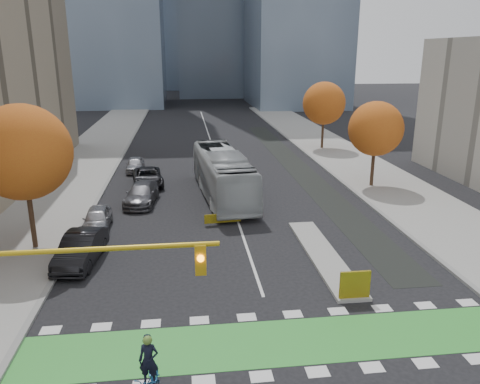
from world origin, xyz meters
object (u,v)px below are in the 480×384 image
object	(u,v)px
traffic_signal_west	(38,285)
tree_east_far	(324,103)
parked_car_e	(135,164)
parked_car_c	(142,194)
bus	(223,174)
parked_car_a	(97,219)
hazard_board	(355,285)
parked_car_b	(81,249)
parked_car_d	(148,177)
tree_west	(23,152)
cyclist	(150,377)
tree_east_near	(376,129)

from	to	relation	value
traffic_signal_west	tree_east_far	bearing A→B (deg)	62.05
parked_car_e	parked_car_c	bearing A→B (deg)	-82.71
bus	parked_car_c	bearing A→B (deg)	-176.05
parked_car_a	parked_car_c	xyz separation A→B (m)	(2.38, 5.00, 0.05)
hazard_board	parked_car_b	distance (m)	14.16
traffic_signal_west	parked_car_c	distance (m)	20.62
tree_east_far	hazard_board	bearing A→B (deg)	-104.12
tree_east_far	parked_car_d	xyz separation A→B (m)	(-19.00, -13.19, -4.53)
hazard_board	parked_car_d	distance (m)	23.13
tree_west	cyclist	world-z (taller)	tree_west
cyclist	parked_car_d	xyz separation A→B (m)	(-1.76, 25.75, -0.05)
hazard_board	traffic_signal_west	xyz separation A→B (m)	(-11.93, -4.71, 3.23)
tree_east_far	parked_car_c	world-z (taller)	tree_east_far
parked_car_a	bus	bearing A→B (deg)	33.10
hazard_board	traffic_signal_west	size ratio (longest dim) A/B	0.16
traffic_signal_west	parked_car_d	world-z (taller)	traffic_signal_west
bus	parked_car_b	distance (m)	13.92
traffic_signal_west	bus	distance (m)	22.67
parked_car_b	parked_car_c	world-z (taller)	parked_car_b
traffic_signal_west	parked_car_a	bearing A→B (deg)	94.00
cyclist	parked_car_b	size ratio (longest dim) A/B	0.47
tree_east_near	parked_car_a	xyz separation A→B (m)	(-21.00, -7.19, -4.18)
parked_car_b	parked_car_d	size ratio (longest dim) A/B	0.96
tree_west	parked_car_a	bearing A→B (deg)	43.08
traffic_signal_west	parked_car_a	xyz separation A→B (m)	(-1.07, 15.32, -3.35)
parked_car_c	traffic_signal_west	bearing A→B (deg)	-87.35
tree_east_far	parked_car_b	bearing A→B (deg)	-127.33
parked_car_b	parked_car_e	xyz separation A→B (m)	(1.00, 20.00, -0.14)
tree_east_near	parked_car_d	xyz separation A→B (m)	(-18.50, 2.81, -4.15)
hazard_board	parked_car_c	xyz separation A→B (m)	(-10.62, 15.61, -0.06)
cyclist	parked_car_e	size ratio (longest dim) A/B	0.58
parked_car_d	parked_car_e	distance (m)	5.22
traffic_signal_west	parked_car_b	xyz separation A→B (m)	(-1.07, 10.32, -3.23)
tree_east_far	bus	distance (m)	21.84
bus	parked_car_c	distance (m)	6.29
traffic_signal_west	hazard_board	bearing A→B (deg)	21.55
traffic_signal_west	cyclist	distance (m)	4.59
tree_east_far	tree_east_near	bearing A→B (deg)	-91.79
hazard_board	tree_east_near	xyz separation A→B (m)	(8.00, 17.80, 4.06)
hazard_board	parked_car_e	size ratio (longest dim) A/B	0.36
parked_car_c	hazard_board	bearing A→B (deg)	-49.43
traffic_signal_west	parked_car_b	bearing A→B (deg)	95.92
tree_east_far	parked_car_a	bearing A→B (deg)	-132.83
tree_east_far	traffic_signal_west	size ratio (longest dim) A/B	0.90
hazard_board	parked_car_a	distance (m)	16.78
tree_east_far	traffic_signal_west	xyz separation A→B (m)	(-20.43, -38.51, -1.21)
parked_car_b	cyclist	bearing A→B (deg)	-61.96
tree_east_far	parked_car_b	size ratio (longest dim) A/B	1.56
tree_west	tree_east_far	world-z (taller)	tree_west
tree_west	parked_car_a	world-z (taller)	tree_west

